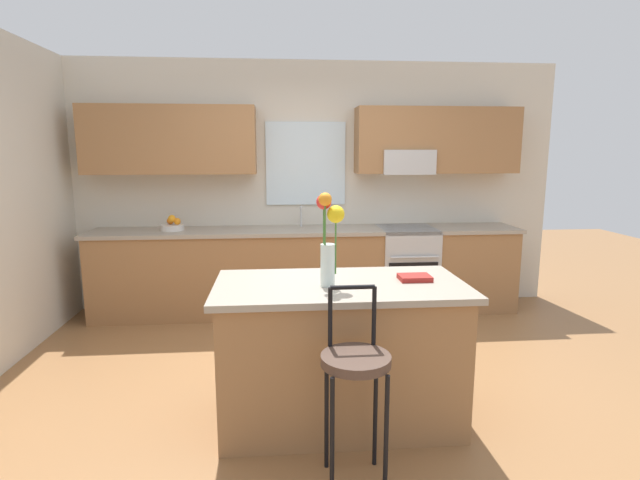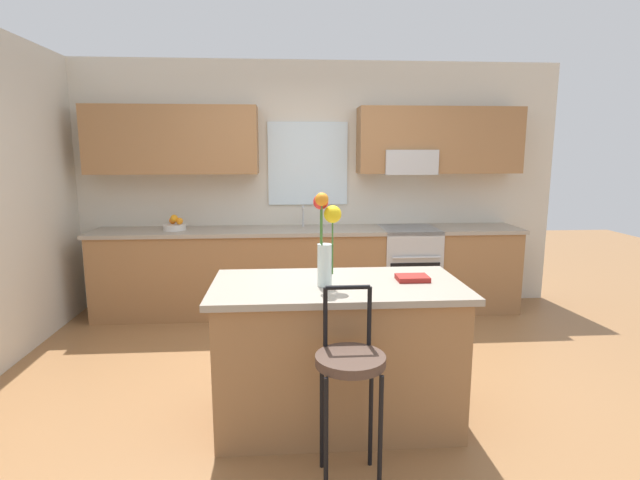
# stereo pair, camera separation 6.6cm
# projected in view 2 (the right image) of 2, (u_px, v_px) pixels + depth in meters

# --- Properties ---
(ground_plane) EXTENTS (14.00, 14.00, 0.00)m
(ground_plane) POSITION_uv_depth(u_px,v_px,m) (321.00, 381.00, 3.76)
(ground_plane) COLOR olive
(back_wall_assembly) EXTENTS (5.60, 0.50, 2.70)m
(back_wall_assembly) POSITION_uv_depth(u_px,v_px,m) (310.00, 172.00, 5.45)
(back_wall_assembly) COLOR beige
(back_wall_assembly) RESTS_ON ground
(counter_run) EXTENTS (4.56, 0.64, 0.92)m
(counter_run) POSITION_uv_depth(u_px,v_px,m) (309.00, 270.00, 5.35)
(counter_run) COLOR #996B42
(counter_run) RESTS_ON ground
(sink_faucet) EXTENTS (0.02, 0.13, 0.23)m
(sink_faucet) POSITION_uv_depth(u_px,v_px,m) (303.00, 214.00, 5.38)
(sink_faucet) COLOR #B7BABC
(sink_faucet) RESTS_ON counter_run
(oven_range) EXTENTS (0.60, 0.64, 0.92)m
(oven_range) POSITION_uv_depth(u_px,v_px,m) (408.00, 269.00, 5.40)
(oven_range) COLOR #B7BABC
(oven_range) RESTS_ON ground
(kitchen_island) EXTENTS (1.57, 0.82, 0.92)m
(kitchen_island) POSITION_uv_depth(u_px,v_px,m) (337.00, 352.00, 3.16)
(kitchen_island) COLOR #996B42
(kitchen_island) RESTS_ON ground
(bar_stool_near) EXTENTS (0.36, 0.36, 1.04)m
(bar_stool_near) POSITION_uv_depth(u_px,v_px,m) (350.00, 369.00, 2.52)
(bar_stool_near) COLOR black
(bar_stool_near) RESTS_ON ground
(flower_vase) EXTENTS (0.17, 0.14, 0.57)m
(flower_vase) POSITION_uv_depth(u_px,v_px,m) (326.00, 235.00, 2.95)
(flower_vase) COLOR silver
(flower_vase) RESTS_ON kitchen_island
(cookbook) EXTENTS (0.20, 0.15, 0.03)m
(cookbook) POSITION_uv_depth(u_px,v_px,m) (412.00, 278.00, 3.14)
(cookbook) COLOR maroon
(cookbook) RESTS_ON kitchen_island
(fruit_bowl_oranges) EXTENTS (0.24, 0.24, 0.16)m
(fruit_bowl_oranges) POSITION_uv_depth(u_px,v_px,m) (175.00, 225.00, 5.17)
(fruit_bowl_oranges) COLOR silver
(fruit_bowl_oranges) RESTS_ON counter_run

